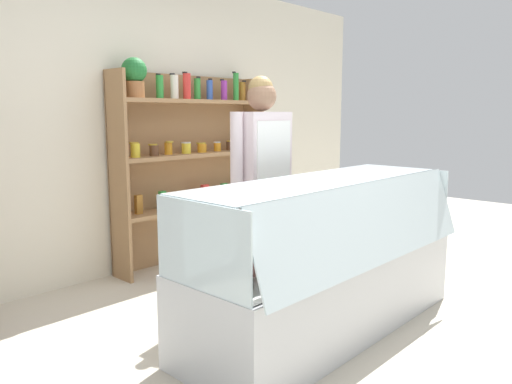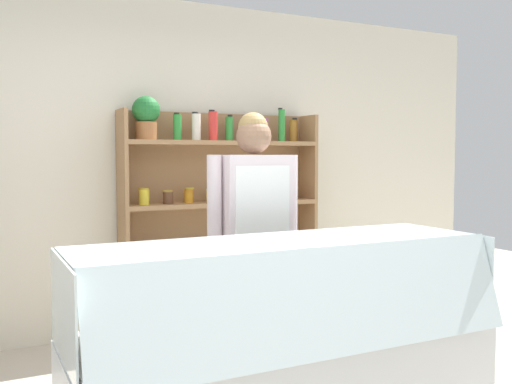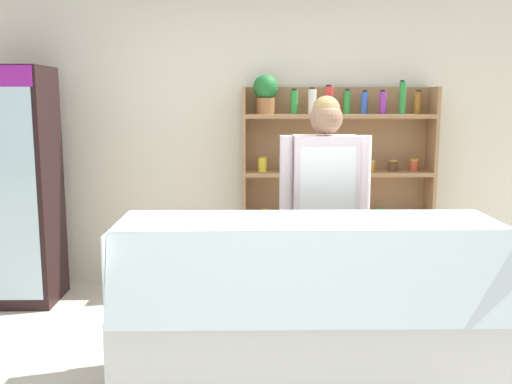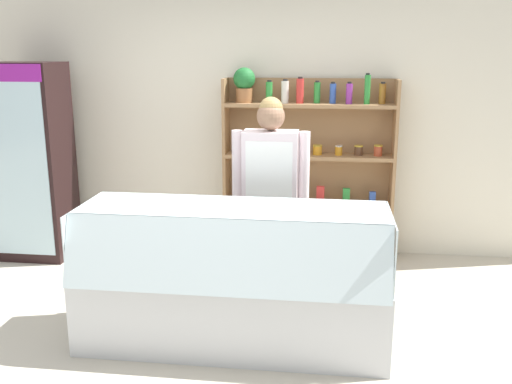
{
  "view_description": "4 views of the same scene",
  "coord_description": "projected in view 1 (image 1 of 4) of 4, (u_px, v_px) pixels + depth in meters",
  "views": [
    {
      "loc": [
        -2.46,
        -1.78,
        1.43
      ],
      "look_at": [
        0.07,
        0.58,
        0.88
      ],
      "focal_mm": 35.0,
      "sensor_mm": 36.0,
      "label": 1
    },
    {
      "loc": [
        -1.23,
        -2.42,
        1.43
      ],
      "look_at": [
        0.36,
        0.77,
        1.21
      ],
      "focal_mm": 40.0,
      "sensor_mm": 36.0,
      "label": 2
    },
    {
      "loc": [
        -0.18,
        -3.08,
        1.68
      ],
      "look_at": [
        -0.12,
        0.45,
        1.11
      ],
      "focal_mm": 40.0,
      "sensor_mm": 36.0,
      "label": 3
    },
    {
      "loc": [
        0.81,
        -3.67,
        2.08
      ],
      "look_at": [
        0.29,
        0.43,
        1.03
      ],
      "focal_mm": 40.0,
      "sensor_mm": 36.0,
      "label": 4
    }
  ],
  "objects": [
    {
      "name": "ground_plane",
      "position": [
        315.0,
        338.0,
        3.2
      ],
      "size": [
        12.0,
        12.0,
        0.0
      ],
      "primitive_type": "plane",
      "color": "beige"
    },
    {
      "name": "back_wall",
      "position": [
        123.0,
        122.0,
        4.42
      ],
      "size": [
        6.8,
        0.1,
        2.7
      ],
      "primitive_type": "cube",
      "color": "silver",
      "rests_on": "ground"
    },
    {
      "name": "shelving_unit",
      "position": [
        187.0,
        154.0,
        4.76
      ],
      "size": [
        1.68,
        0.29,
        1.89
      ],
      "color": "#9E754C",
      "rests_on": "ground"
    },
    {
      "name": "deli_display_case",
      "position": [
        325.0,
        284.0,
        3.3
      ],
      "size": [
        2.17,
        0.8,
        1.01
      ],
      "color": "silver",
      "rests_on": "ground"
    },
    {
      "name": "shop_clerk",
      "position": [
        262.0,
        168.0,
        3.83
      ],
      "size": [
        0.63,
        0.25,
        1.71
      ],
      "color": "#2D2D38",
      "rests_on": "ground"
    }
  ]
}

